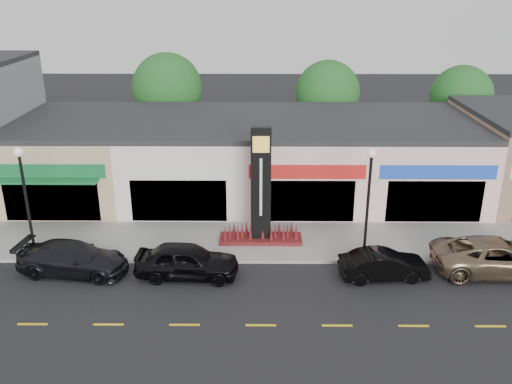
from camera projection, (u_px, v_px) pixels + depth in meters
ground at (193, 285)px, 24.06m from camera, size 120.00×120.00×0.00m
sidewalk at (203, 240)px, 28.09m from camera, size 52.00×4.30×0.15m
curb at (198, 261)px, 26.00m from camera, size 52.00×0.20×0.15m
shop_beige at (78, 156)px, 33.95m from camera, size 7.00×10.85×4.80m
shop_cream at (189, 156)px, 33.91m from camera, size 7.00×10.01×4.80m
shop_pink_w at (301, 157)px, 33.86m from camera, size 7.00×10.01×4.80m
shop_pink_e at (413, 157)px, 33.81m from camera, size 7.00×10.01×4.80m
tree_rear_west at (167, 88)px, 40.39m from camera, size 5.20×5.20×7.83m
tree_rear_mid at (328, 93)px, 40.43m from camera, size 4.80×4.80×7.29m
tree_rear_east at (461, 96)px, 40.45m from camera, size 4.60×4.60×6.94m
lamp_west_near at (25, 192)px, 25.20m from camera, size 0.44×0.44×5.47m
lamp_east_near at (369, 193)px, 25.08m from camera, size 0.44×0.44×5.47m
pylon_sign at (261, 202)px, 27.14m from camera, size 4.20×1.30×6.00m
car_dark_sedan at (73, 258)px, 24.85m from camera, size 2.67×5.28×1.47m
car_black_sedan at (187, 261)px, 24.52m from camera, size 2.10×4.76×1.59m
car_black_conv at (384, 265)px, 24.43m from camera, size 1.73×4.11×1.32m
car_gold_suv at (497, 256)px, 24.88m from camera, size 2.79×5.86×1.61m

